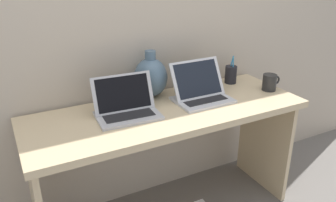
% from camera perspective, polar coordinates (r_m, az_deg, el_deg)
% --- Properties ---
extents(back_wall, '(4.40, 0.04, 2.40)m').
position_cam_1_polar(back_wall, '(2.13, -4.19, 12.92)').
color(back_wall, '#BCAD99').
rests_on(back_wall, ground).
extents(desk, '(1.61, 0.58, 0.76)m').
position_cam_1_polar(desk, '(2.04, -0.00, -5.35)').
color(desk, '#D1B78C').
rests_on(desk, ground).
extents(laptop_left, '(0.35, 0.25, 0.21)m').
position_cam_1_polar(laptop_left, '(1.90, -6.94, -0.70)').
color(laptop_left, '#B2B2B7').
rests_on(laptop_left, desk).
extents(laptop_right, '(0.33, 0.25, 0.23)m').
position_cam_1_polar(laptop_right, '(2.09, 5.32, 1.82)').
color(laptop_right, silver).
rests_on(laptop_right, desk).
extents(green_vase, '(0.21, 0.21, 0.29)m').
position_cam_1_polar(green_vase, '(2.12, -2.86, 3.96)').
color(green_vase, slate).
rests_on(green_vase, desk).
extents(coffee_mug, '(0.13, 0.09, 0.11)m').
position_cam_1_polar(coffee_mug, '(2.33, 16.37, 2.97)').
color(coffee_mug, black).
rests_on(coffee_mug, desk).
extents(pen_cup, '(0.08, 0.08, 0.19)m').
position_cam_1_polar(pen_cup, '(2.40, 10.29, 4.33)').
color(pen_cup, black).
rests_on(pen_cup, desk).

